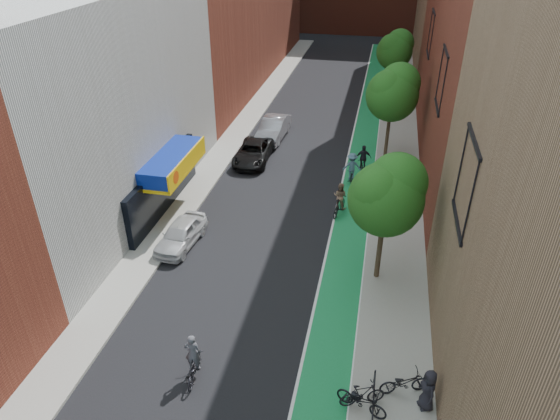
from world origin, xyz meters
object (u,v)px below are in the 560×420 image
Objects in this scene: parked_car_black at (253,152)px; cyclist_lane_near at (340,202)px; cyclist_lead at (193,364)px; parked_car_white at (181,234)px; pedestrian at (428,390)px; cyclist_lane_mid at (363,164)px; parked_car_silver at (273,129)px; cyclist_lane_far at (352,170)px.

cyclist_lane_near is (6.69, -5.91, 0.13)m from parked_car_black.
parked_car_white is at bearing -72.27° from cyclist_lead.
parked_car_white is 0.81× the size of parked_car_black.
cyclist_lane_mid is at bearing 170.34° from pedestrian.
cyclist_lead is 1.03× the size of cyclist_lane_near.
cyclist_lead is (2.61, -18.94, -0.00)m from parked_car_black.
parked_car_black is 2.85× the size of pedestrian.
parked_car_silver is 23.36m from cyclist_lead.
cyclist_lead is at bearing -83.59° from parked_car_black.
cyclist_lane_near is at bearing 37.33° from parked_car_white.
parked_car_black is 8.93m from cyclist_lane_near.
cyclist_lane_near is at bearing -55.83° from parked_car_silver.
cyclist_lane_mid is (7.18, -4.83, -0.01)m from parked_car_silver.
parked_car_white is 14.51m from pedestrian.
cyclist_lane_near is 5.48m from cyclist_lane_mid.
parked_car_white is 8.96m from cyclist_lead.
parked_car_white is 2.31× the size of pedestrian.
pedestrian reaches higher than parked_car_silver.
cyclist_lane_near is 1.15× the size of pedestrian.
parked_car_black is 2.48× the size of cyclist_lane_near.
cyclist_lane_far is at bearing -17.64° from parked_car_black.
parked_car_white is at bearing 35.32° from cyclist_lane_far.
cyclist_lead is 13.65m from cyclist_lane_near.
pedestrian is (3.42, -18.12, 0.20)m from cyclist_lane_mid.
parked_car_black is at bearing -93.47° from parked_car_silver.
cyclist_lane_far reaches higher than cyclist_lane_near.
parked_car_silver reaches higher than parked_car_black.
cyclist_lane_mid is at bearing -31.01° from parked_car_silver.
parked_car_silver is (1.60, 15.11, 0.14)m from parked_car_white.
parked_car_black is at bearing -14.51° from cyclist_lane_mid.
cyclist_lead is at bearing 63.61° from cyclist_lane_far.
parked_car_white is 13.52m from cyclist_lane_mid.
parked_car_white is 2.01× the size of cyclist_lane_near.
parked_car_white is 10.85m from parked_car_black.
cyclist_lane_far is at bearing -111.50° from cyclist_lead.
cyclist_lane_mid is 0.96× the size of cyclist_lane_far.
parked_car_black is (1.11, 10.80, 0.00)m from parked_car_white.
parked_car_silver is at bearing -55.92° from cyclist_lane_far.
pedestrian is at bearing -27.45° from parked_car_white.
parked_car_white is 0.80× the size of parked_car_silver.
parked_car_black is at bearing -169.61° from pedestrian.
parked_car_black is 19.12m from cyclist_lead.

